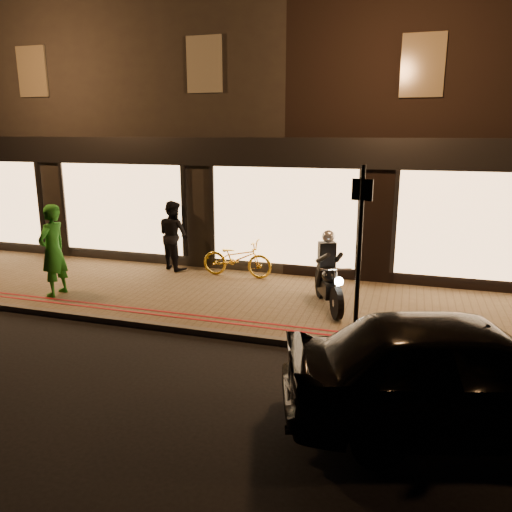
% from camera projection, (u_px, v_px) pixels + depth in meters
% --- Properties ---
extents(ground, '(90.00, 90.00, 0.00)m').
position_uv_depth(ground, '(228.00, 339.00, 8.97)').
color(ground, black).
rests_on(ground, ground).
extents(sidewalk, '(50.00, 4.00, 0.12)m').
position_uv_depth(sidewalk, '(260.00, 301.00, 10.81)').
color(sidewalk, brown).
rests_on(sidewalk, ground).
extents(kerb_stone, '(50.00, 0.14, 0.12)m').
position_uv_depth(kerb_stone, '(229.00, 335.00, 9.00)').
color(kerb_stone, '#59544C').
rests_on(kerb_stone, ground).
extents(red_kerb_lines, '(50.00, 0.26, 0.01)m').
position_uv_depth(red_kerb_lines, '(238.00, 322.00, 9.45)').
color(red_kerb_lines, maroon).
rests_on(red_kerb_lines, sidewalk).
extents(building_row, '(48.00, 10.11, 8.50)m').
position_uv_depth(building_row, '(322.00, 112.00, 16.27)').
color(building_row, black).
rests_on(building_row, ground).
extents(motorcycle, '(0.92, 1.83, 1.59)m').
position_uv_depth(motorcycle, '(328.00, 278.00, 10.15)').
color(motorcycle, black).
rests_on(motorcycle, sidewalk).
extents(sign_post, '(0.35, 0.11, 3.00)m').
position_uv_depth(sign_post, '(360.00, 245.00, 8.27)').
color(sign_post, black).
rests_on(sign_post, sidewalk).
extents(bicycle_gold, '(1.78, 0.62, 0.94)m').
position_uv_depth(bicycle_gold, '(237.00, 258.00, 12.34)').
color(bicycle_gold, yellow).
rests_on(bicycle_gold, sidewalk).
extents(person_green, '(0.50, 0.75, 2.01)m').
position_uv_depth(person_green, '(53.00, 250.00, 10.82)').
color(person_green, '#1E6B1C').
rests_on(person_green, sidewalk).
extents(person_dark, '(1.10, 1.02, 1.80)m').
position_uv_depth(person_dark, '(174.00, 235.00, 12.95)').
color(person_dark, black).
rests_on(person_dark, sidewalk).
extents(parked_car, '(4.76, 2.98, 1.51)m').
position_uv_depth(parked_car, '(464.00, 373.00, 6.12)').
color(parked_car, black).
rests_on(parked_car, ground).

